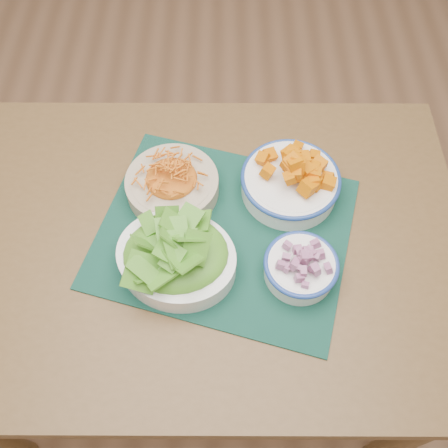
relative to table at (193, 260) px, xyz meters
name	(u,v)px	position (x,y,z in m)	size (l,w,h in m)	color
ground	(233,355)	(0.10, -0.03, -0.65)	(4.00, 4.00, 0.00)	#976949
table	(193,260)	(0.00, 0.00, 0.00)	(1.16, 0.78, 0.75)	brown
placemat	(224,232)	(0.07, 0.01, 0.11)	(0.51, 0.42, 0.00)	black
carrot_bowl	(172,182)	(-0.04, 0.11, 0.14)	(0.24, 0.24, 0.08)	tan
squash_bowl	(291,177)	(0.21, 0.12, 0.16)	(0.25, 0.25, 0.11)	white
lettuce_bowl	(176,254)	(-0.02, -0.07, 0.16)	(0.29, 0.27, 0.10)	white
onion_bowl	(301,266)	(0.22, -0.09, 0.14)	(0.18, 0.18, 0.07)	white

